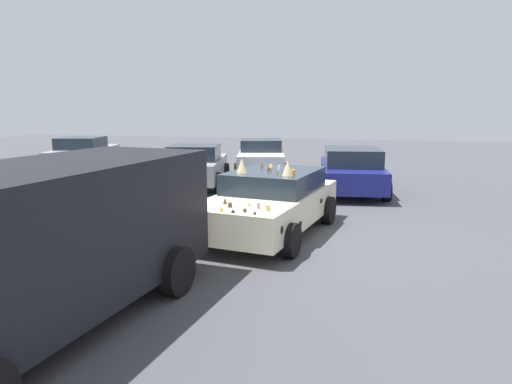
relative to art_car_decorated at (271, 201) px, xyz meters
name	(u,v)px	position (x,y,z in m)	size (l,w,h in m)	color
ground_plane	(269,233)	(-0.06, 0.01, -0.70)	(60.00, 60.00, 0.00)	#47474C
art_car_decorated	(271,201)	(0.00, 0.00, 0.00)	(4.60, 2.65, 1.64)	beige
parked_van_near_right	(29,242)	(-5.09, 1.84, 0.44)	(5.56, 2.71, 2.02)	black
parked_sedan_behind_right	(261,157)	(8.36, 2.09, 0.02)	(4.80, 2.66, 1.43)	white
parked_sedan_behind_left	(351,170)	(5.31, -1.53, 0.02)	(4.58, 2.43, 1.43)	navy
parked_sedan_row_back_far	(196,166)	(5.21, 3.67, 0.02)	(4.19, 2.55, 1.44)	gray
parked_sedan_near_left	(84,154)	(8.00, 9.81, 0.02)	(4.68, 2.75, 1.44)	gray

